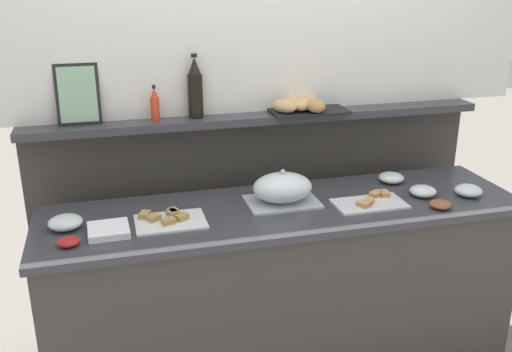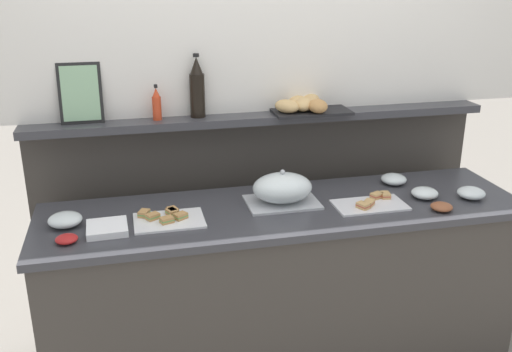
{
  "view_description": "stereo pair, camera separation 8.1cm",
  "coord_description": "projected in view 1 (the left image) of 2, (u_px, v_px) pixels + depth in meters",
  "views": [
    {
      "loc": [
        -0.78,
        -2.36,
        1.98
      ],
      "look_at": [
        -0.12,
        0.1,
        1.04
      ],
      "focal_mm": 40.3,
      "sensor_mm": 36.0,
      "label": 1
    },
    {
      "loc": [
        -0.7,
        -2.38,
        1.98
      ],
      "look_at": [
        -0.12,
        0.1,
        1.04
      ],
      "focal_mm": 40.3,
      "sensor_mm": 36.0,
      "label": 2
    }
  ],
  "objects": [
    {
      "name": "glass_bowl_medium",
      "position": [
        65.0,
        223.0,
        2.46
      ],
      "size": [
        0.15,
        0.15,
        0.06
      ],
      "color": "silver",
      "rests_on": "buffet_counter"
    },
    {
      "name": "buffet_counter",
      "position": [
        284.0,
        291.0,
        2.85
      ],
      "size": [
        2.28,
        0.62,
        0.91
      ],
      "color": "#3D3833",
      "rests_on": "ground_plane"
    },
    {
      "name": "glass_bowl_large",
      "position": [
        423.0,
        191.0,
        2.82
      ],
      "size": [
        0.13,
        0.13,
        0.05
      ],
      "color": "silver",
      "rests_on": "buffet_counter"
    },
    {
      "name": "napkin_stack",
      "position": [
        109.0,
        230.0,
        2.42
      ],
      "size": [
        0.18,
        0.18,
        0.03
      ],
      "primitive_type": "cube",
      "rotation": [
        0.0,
        0.0,
        0.04
      ],
      "color": "white",
      "rests_on": "buffet_counter"
    },
    {
      "name": "bread_basket",
      "position": [
        303.0,
        105.0,
        2.98
      ],
      "size": [
        0.42,
        0.32,
        0.08
      ],
      "color": "black",
      "rests_on": "back_ledge_unit"
    },
    {
      "name": "glass_bowl_small",
      "position": [
        391.0,
        178.0,
        2.99
      ],
      "size": [
        0.13,
        0.13,
        0.05
      ],
      "color": "silver",
      "rests_on": "buffet_counter"
    },
    {
      "name": "sandwich_platter_rear",
      "position": [
        370.0,
        202.0,
        2.72
      ],
      "size": [
        0.34,
        0.19,
        0.04
      ],
      "color": "silver",
      "rests_on": "buffet_counter"
    },
    {
      "name": "condiment_bowl_cream",
      "position": [
        440.0,
        204.0,
        2.68
      ],
      "size": [
        0.1,
        0.1,
        0.04
      ],
      "primitive_type": "ellipsoid",
      "color": "brown",
      "rests_on": "buffet_counter"
    },
    {
      "name": "condiment_bowl_dark",
      "position": [
        68.0,
        242.0,
        2.32
      ],
      "size": [
        0.09,
        0.09,
        0.03
      ],
      "primitive_type": "ellipsoid",
      "color": "red",
      "rests_on": "buffet_counter"
    },
    {
      "name": "framed_picture",
      "position": [
        78.0,
        95.0,
        2.72
      ],
      "size": [
        0.2,
        0.06,
        0.29
      ],
      "color": "black",
      "rests_on": "back_ledge_unit"
    },
    {
      "name": "wine_bottle_dark",
      "position": [
        195.0,
        89.0,
        2.84
      ],
      "size": [
        0.08,
        0.08,
        0.32
      ],
      "color": "black",
      "rests_on": "back_ledge_unit"
    },
    {
      "name": "back_ledge_unit",
      "position": [
        258.0,
        215.0,
        3.23
      ],
      "size": [
        2.4,
        0.22,
        1.26
      ],
      "color": "#3D3833",
      "rests_on": "ground_plane"
    },
    {
      "name": "glass_bowl_extra",
      "position": [
        468.0,
        191.0,
        2.82
      ],
      "size": [
        0.13,
        0.13,
        0.05
      ],
      "color": "silver",
      "rests_on": "buffet_counter"
    },
    {
      "name": "sandwich_platter_front",
      "position": [
        169.0,
        220.0,
        2.53
      ],
      "size": [
        0.31,
        0.22,
        0.04
      ],
      "color": "white",
      "rests_on": "buffet_counter"
    },
    {
      "name": "ground_plane",
      "position": [
        253.0,
        306.0,
        3.56
      ],
      "size": [
        12.0,
        12.0,
        0.0
      ],
      "primitive_type": "plane",
      "color": "gray"
    },
    {
      "name": "hot_sauce_bottle",
      "position": [
        155.0,
        105.0,
        2.8
      ],
      "size": [
        0.04,
        0.04,
        0.18
      ],
      "color": "red",
      "rests_on": "back_ledge_unit"
    },
    {
      "name": "serving_cloche",
      "position": [
        283.0,
        189.0,
        2.71
      ],
      "size": [
        0.34,
        0.24,
        0.17
      ],
      "color": "#B7BABF",
      "rests_on": "buffet_counter"
    }
  ]
}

